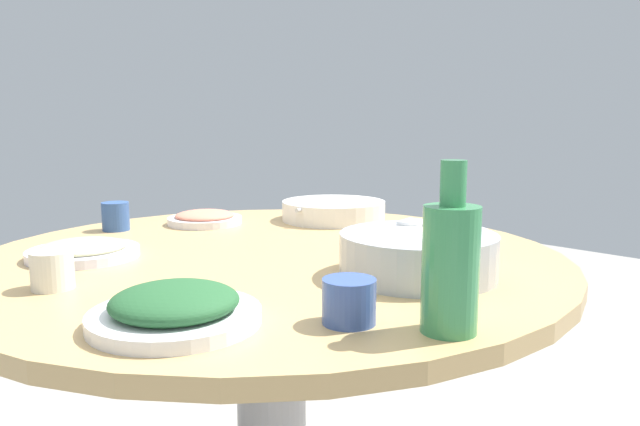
# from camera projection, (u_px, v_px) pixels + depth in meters

# --- Properties ---
(round_dining_table) EXTENTS (1.28, 1.28, 0.76)m
(round_dining_table) POSITION_uv_depth(u_px,v_px,m) (270.00, 323.00, 1.33)
(round_dining_table) COLOR #99999E
(round_dining_table) RESTS_ON ground
(rice_bowl) EXTENTS (0.29, 0.29, 0.09)m
(rice_bowl) POSITION_uv_depth(u_px,v_px,m) (418.00, 254.00, 1.11)
(rice_bowl) COLOR #B2B5BA
(rice_bowl) RESTS_ON round_dining_table
(soup_bowl) EXTENTS (0.33, 0.30, 0.06)m
(soup_bowl) POSITION_uv_depth(u_px,v_px,m) (334.00, 211.00, 1.73)
(soup_bowl) COLOR white
(soup_bowl) RESTS_ON round_dining_table
(dish_shrimp) EXTENTS (0.21, 0.21, 0.04)m
(dish_shrimp) POSITION_uv_depth(u_px,v_px,m) (205.00, 218.00, 1.67)
(dish_shrimp) COLOR silver
(dish_shrimp) RESTS_ON round_dining_table
(dish_greens) EXTENTS (0.25, 0.25, 0.06)m
(dish_greens) POSITION_uv_depth(u_px,v_px,m) (175.00, 308.00, 0.85)
(dish_greens) COLOR white
(dish_greens) RESTS_ON round_dining_table
(dish_noodles) EXTENTS (0.23, 0.23, 0.04)m
(dish_noodles) POSITION_uv_depth(u_px,v_px,m) (83.00, 250.00, 1.26)
(dish_noodles) COLOR silver
(dish_noodles) RESTS_ON round_dining_table
(dish_stirfry) EXTENTS (0.20, 0.20, 0.04)m
(dish_stirfry) POSITION_uv_depth(u_px,v_px,m) (448.00, 232.00, 1.46)
(dish_stirfry) COLOR white
(dish_stirfry) RESTS_ON round_dining_table
(green_bottle) EXTENTS (0.08, 0.08, 0.24)m
(green_bottle) POSITION_uv_depth(u_px,v_px,m) (450.00, 264.00, 0.81)
(green_bottle) COLOR #3B8C52
(green_bottle) RESTS_ON round_dining_table
(tea_cup_near) EXTENTS (0.07, 0.07, 0.07)m
(tea_cup_near) POSITION_uv_depth(u_px,v_px,m) (116.00, 216.00, 1.57)
(tea_cup_near) COLOR #30518F
(tea_cup_near) RESTS_ON round_dining_table
(tea_cup_far) EXTENTS (0.08, 0.08, 0.07)m
(tea_cup_far) POSITION_uv_depth(u_px,v_px,m) (349.00, 301.00, 0.85)
(tea_cup_far) COLOR #3A549C
(tea_cup_far) RESTS_ON round_dining_table
(tea_cup_side) EXTENTS (0.07, 0.07, 0.07)m
(tea_cup_side) POSITION_uv_depth(u_px,v_px,m) (52.00, 270.00, 1.03)
(tea_cup_side) COLOR silver
(tea_cup_side) RESTS_ON round_dining_table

